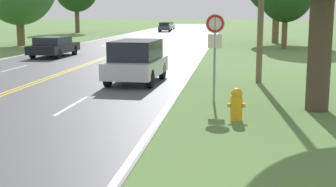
{
  "coord_description": "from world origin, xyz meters",
  "views": [
    {
      "loc": [
        7.93,
        2.82,
        2.85
      ],
      "look_at": [
        6.62,
        12.56,
        1.15
      ],
      "focal_mm": 50.0,
      "sensor_mm": 36.0,
      "label": 1
    }
  ],
  "objects_px": {
    "car_dark_grey_hatchback_receding": "(165,27)",
    "car_white_sedan_distant": "(167,26)",
    "fire_hydrant": "(236,104)",
    "car_black_sedan_mid_far": "(54,46)",
    "car_silver_van_mid_near": "(136,61)",
    "traffic_sign": "(215,36)"
  },
  "relations": [
    {
      "from": "fire_hydrant",
      "to": "car_silver_van_mid_near",
      "type": "height_order",
      "value": "car_silver_van_mid_near"
    },
    {
      "from": "car_black_sedan_mid_far",
      "to": "car_white_sedan_distant",
      "type": "bearing_deg",
      "value": -0.52
    },
    {
      "from": "car_black_sedan_mid_far",
      "to": "car_white_sedan_distant",
      "type": "distance_m",
      "value": 48.87
    },
    {
      "from": "car_dark_grey_hatchback_receding",
      "to": "car_white_sedan_distant",
      "type": "xyz_separation_m",
      "value": [
        -0.69,
        7.9,
        -0.06
      ]
    },
    {
      "from": "car_silver_van_mid_near",
      "to": "car_black_sedan_mid_far",
      "type": "relative_size",
      "value": 0.86
    },
    {
      "from": "car_black_sedan_mid_far",
      "to": "traffic_sign",
      "type": "bearing_deg",
      "value": -142.16
    },
    {
      "from": "fire_hydrant",
      "to": "car_white_sedan_distant",
      "type": "distance_m",
      "value": 66.54
    },
    {
      "from": "fire_hydrant",
      "to": "traffic_sign",
      "type": "distance_m",
      "value": 3.11
    },
    {
      "from": "car_silver_van_mid_near",
      "to": "car_dark_grey_hatchback_receding",
      "type": "relative_size",
      "value": 1.15
    },
    {
      "from": "car_silver_van_mid_near",
      "to": "car_white_sedan_distant",
      "type": "relative_size",
      "value": 0.87
    },
    {
      "from": "traffic_sign",
      "to": "car_white_sedan_distant",
      "type": "height_order",
      "value": "traffic_sign"
    },
    {
      "from": "car_silver_van_mid_near",
      "to": "traffic_sign",
      "type": "bearing_deg",
      "value": 43.9
    },
    {
      "from": "fire_hydrant",
      "to": "car_dark_grey_hatchback_receding",
      "type": "relative_size",
      "value": 0.25
    },
    {
      "from": "car_dark_grey_hatchback_receding",
      "to": "car_white_sedan_distant",
      "type": "distance_m",
      "value": 7.93
    },
    {
      "from": "car_silver_van_mid_near",
      "to": "fire_hydrant",
      "type": "bearing_deg",
      "value": 35.08
    },
    {
      "from": "car_black_sedan_mid_far",
      "to": "car_dark_grey_hatchback_receding",
      "type": "relative_size",
      "value": 1.35
    },
    {
      "from": "fire_hydrant",
      "to": "car_white_sedan_distant",
      "type": "bearing_deg",
      "value": 99.3
    },
    {
      "from": "traffic_sign",
      "to": "car_dark_grey_hatchback_receding",
      "type": "bearing_deg",
      "value": 99.63
    },
    {
      "from": "fire_hydrant",
      "to": "car_dark_grey_hatchback_receding",
      "type": "xyz_separation_m",
      "value": [
        -10.07,
        57.76,
        0.32
      ]
    },
    {
      "from": "traffic_sign",
      "to": "car_white_sedan_distant",
      "type": "distance_m",
      "value": 63.96
    },
    {
      "from": "fire_hydrant",
      "to": "car_silver_van_mid_near",
      "type": "relative_size",
      "value": 0.21
    },
    {
      "from": "car_white_sedan_distant",
      "to": "car_silver_van_mid_near",
      "type": "bearing_deg",
      "value": -172.17
    }
  ]
}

